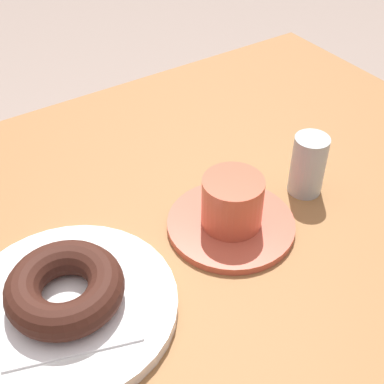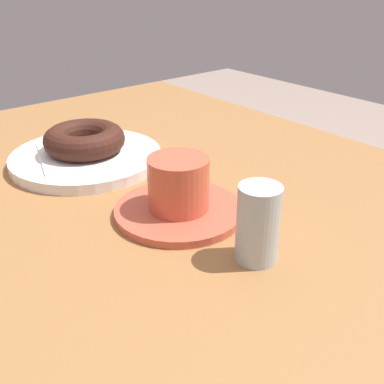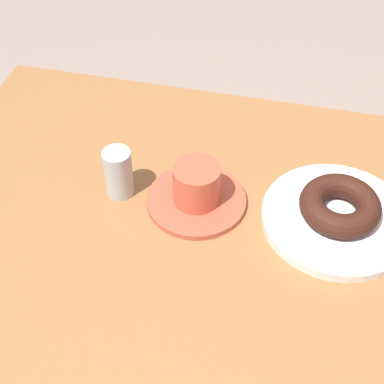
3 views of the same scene
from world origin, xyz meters
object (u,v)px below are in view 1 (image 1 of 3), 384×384
Objects in this scene: donut_chocolate_ring at (65,288)px; sugar_jar at (308,165)px; plate_chocolate_ring at (69,306)px; coffee_cup at (232,210)px.

sugar_jar is at bearing -177.90° from donut_chocolate_ring.
plate_chocolate_ring is at bearing 2.10° from sugar_jar.
coffee_cup is 1.89× the size of sugar_jar.
sugar_jar is at bearing -177.90° from plate_chocolate_ring.
sugar_jar is (-0.12, -0.00, 0.01)m from coffee_cup.
coffee_cup is 0.12m from sugar_jar.
donut_chocolate_ring is at bearing 2.10° from sugar_jar.
donut_chocolate_ring is 0.22m from coffee_cup.
donut_chocolate_ring is 1.46× the size of sugar_jar.
coffee_cup is at bearing -177.69° from donut_chocolate_ring.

